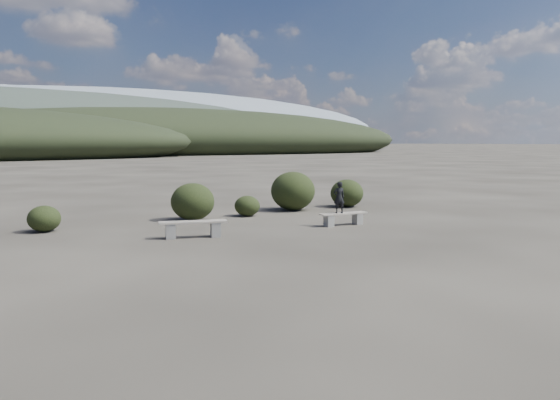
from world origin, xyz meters
TOP-DOWN VIEW (x-y plane):
  - ground at (0.00, 0.00)m, footprint 1200.00×1200.00m
  - bench_left at (-1.98, 5.10)m, footprint 1.89×0.86m
  - bench_right at (2.96, 4.84)m, footprint 1.63×0.45m
  - seated_person at (2.79, 4.85)m, footprint 0.41×0.32m
  - shrub_a at (-5.43, 8.25)m, footprint 0.95×0.95m
  - shrub_b at (-0.76, 8.33)m, footprint 1.47×1.47m
  - shrub_c at (1.29, 8.33)m, footprint 0.91×0.91m
  - shrub_d at (3.59, 8.98)m, footprint 1.71×1.71m
  - shrub_e at (6.08, 8.81)m, footprint 1.35×1.35m

SIDE VIEW (x-z plane):
  - ground at x=0.00m, z-range 0.00..0.00m
  - bench_right at x=2.96m, z-range 0.04..0.44m
  - bench_left at x=-1.98m, z-range 0.05..0.51m
  - shrub_c at x=1.29m, z-range 0.00..0.73m
  - shrub_a at x=-5.43m, z-range 0.00..0.78m
  - shrub_e at x=6.08m, z-range 0.00..1.12m
  - shrub_b at x=-0.76m, z-range 0.00..1.26m
  - shrub_d at x=3.59m, z-range 0.00..1.50m
  - seated_person at x=2.79m, z-range 0.40..1.40m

